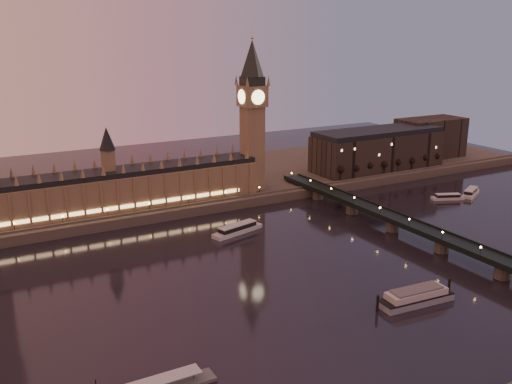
% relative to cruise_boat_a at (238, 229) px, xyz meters
% --- Properties ---
extents(ground, '(700.00, 700.00, 0.00)m').
position_rel_cruise_boat_a_xyz_m(ground, '(-10.75, -60.10, -2.36)').
color(ground, black).
rests_on(ground, ground).
extents(far_embankment, '(560.00, 130.00, 6.00)m').
position_rel_cruise_boat_a_xyz_m(far_embankment, '(19.25, 104.90, 0.64)').
color(far_embankment, '#423D35').
rests_on(far_embankment, ground).
extents(palace_of_westminster, '(180.00, 26.62, 52.00)m').
position_rel_cruise_boat_a_xyz_m(palace_of_westminster, '(-50.88, 60.90, 19.35)').
color(palace_of_westminster, brown).
rests_on(palace_of_westminster, ground).
extents(big_ben, '(17.68, 17.68, 104.00)m').
position_rel_cruise_boat_a_xyz_m(big_ben, '(43.24, 60.89, 61.59)').
color(big_ben, brown).
rests_on(big_ben, ground).
extents(westminster_bridge, '(13.20, 260.00, 15.30)m').
position_rel_cruise_boat_a_xyz_m(westminster_bridge, '(80.86, -60.10, 3.16)').
color(westminster_bridge, black).
rests_on(westminster_bridge, ground).
extents(city_block, '(155.00, 45.00, 34.00)m').
position_rel_cruise_boat_a_xyz_m(city_block, '(184.19, 70.84, 19.88)').
color(city_block, black).
rests_on(city_block, ground).
extents(bare_tree_0, '(5.14, 5.14, 10.45)m').
position_rel_cruise_boat_a_xyz_m(bare_tree_0, '(110.85, 48.90, 11.41)').
color(bare_tree_0, black).
rests_on(bare_tree_0, ground).
extents(bare_tree_1, '(5.14, 5.14, 10.45)m').
position_rel_cruise_boat_a_xyz_m(bare_tree_1, '(125.19, 48.90, 11.41)').
color(bare_tree_1, black).
rests_on(bare_tree_1, ground).
extents(bare_tree_2, '(5.14, 5.14, 10.45)m').
position_rel_cruise_boat_a_xyz_m(bare_tree_2, '(139.53, 48.90, 11.41)').
color(bare_tree_2, black).
rests_on(bare_tree_2, ground).
extents(bare_tree_3, '(5.14, 5.14, 10.45)m').
position_rel_cruise_boat_a_xyz_m(bare_tree_3, '(153.87, 48.90, 11.41)').
color(bare_tree_3, black).
rests_on(bare_tree_3, ground).
extents(bare_tree_4, '(5.14, 5.14, 10.45)m').
position_rel_cruise_boat_a_xyz_m(bare_tree_4, '(168.21, 48.90, 11.41)').
color(bare_tree_4, black).
rests_on(bare_tree_4, ground).
extents(bare_tree_5, '(5.14, 5.14, 10.45)m').
position_rel_cruise_boat_a_xyz_m(bare_tree_5, '(182.54, 48.90, 11.41)').
color(bare_tree_5, black).
rests_on(bare_tree_5, ground).
extents(bare_tree_6, '(5.14, 5.14, 10.45)m').
position_rel_cruise_boat_a_xyz_m(bare_tree_6, '(196.88, 48.90, 11.41)').
color(bare_tree_6, black).
rests_on(bare_tree_6, ground).
extents(bare_tree_7, '(5.14, 5.14, 10.45)m').
position_rel_cruise_boat_a_xyz_m(bare_tree_7, '(211.22, 48.90, 11.41)').
color(bare_tree_7, black).
rests_on(bare_tree_7, ground).
extents(cruise_boat_a, '(34.23, 15.70, 5.36)m').
position_rel_cruise_boat_a_xyz_m(cruise_boat_a, '(0.00, 0.00, 0.00)').
color(cruise_boat_a, silver).
rests_on(cruise_boat_a, ground).
extents(cruise_boat_b, '(22.89, 13.98, 4.15)m').
position_rel_cruise_boat_a_xyz_m(cruise_boat_b, '(159.47, -10.52, -0.53)').
color(cruise_boat_b, silver).
rests_on(cruise_boat_b, ground).
extents(cruise_boat_c, '(24.61, 17.35, 4.88)m').
position_rel_cruise_boat_a_xyz_m(cruise_boat_c, '(182.32, -10.69, -0.21)').
color(cruise_boat_c, silver).
rests_on(cruise_boat_c, ground).
extents(moored_barge, '(39.98, 12.19, 7.35)m').
position_rel_cruise_boat_a_xyz_m(moored_barge, '(26.52, -116.42, 0.74)').
color(moored_barge, '#7E8CA1').
rests_on(moored_barge, ground).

